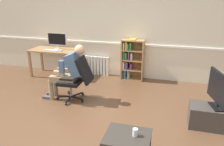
{
  "coord_description": "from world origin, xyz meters",
  "views": [
    {
      "loc": [
        1.28,
        -3.23,
        2.19
      ],
      "look_at": [
        0.15,
        0.85,
        0.7
      ],
      "focal_mm": 35.97,
      "sensor_mm": 36.0,
      "label": 1
    }
  ],
  "objects_px": {
    "imac_monitor": "(57,40)",
    "person_seated": "(68,71)",
    "radiator": "(97,65)",
    "tv_stand": "(215,117)",
    "tv_screen": "(220,91)",
    "bookshelf": "(131,60)",
    "coffee_table": "(127,139)",
    "computer_desk": "(54,53)",
    "drinking_glass": "(135,132)",
    "office_chair": "(77,77)",
    "computer_mouse": "(61,50)",
    "keyboard": "(51,50)"
  },
  "relations": [
    {
      "from": "computer_desk",
      "to": "person_seated",
      "type": "bearing_deg",
      "value": -50.78
    },
    {
      "from": "tv_screen",
      "to": "coffee_table",
      "type": "relative_size",
      "value": 1.38
    },
    {
      "from": "tv_stand",
      "to": "tv_screen",
      "type": "height_order",
      "value": "tv_screen"
    },
    {
      "from": "radiator",
      "to": "computer_mouse",
      "type": "bearing_deg",
      "value": -148.09
    },
    {
      "from": "imac_monitor",
      "to": "person_seated",
      "type": "bearing_deg",
      "value": -54.55
    },
    {
      "from": "bookshelf",
      "to": "person_seated",
      "type": "xyz_separation_m",
      "value": [
        -1.05,
        -1.59,
        0.11
      ]
    },
    {
      "from": "tv_stand",
      "to": "imac_monitor",
      "type": "bearing_deg",
      "value": 156.17
    },
    {
      "from": "drinking_glass",
      "to": "radiator",
      "type": "bearing_deg",
      "value": 117.51
    },
    {
      "from": "imac_monitor",
      "to": "bookshelf",
      "type": "distance_m",
      "value": 2.09
    },
    {
      "from": "computer_desk",
      "to": "computer_mouse",
      "type": "height_order",
      "value": "computer_mouse"
    },
    {
      "from": "coffee_table",
      "to": "tv_stand",
      "type": "bearing_deg",
      "value": 42.76
    },
    {
      "from": "imac_monitor",
      "to": "computer_mouse",
      "type": "height_order",
      "value": "imac_monitor"
    },
    {
      "from": "keyboard",
      "to": "drinking_glass",
      "type": "height_order",
      "value": "keyboard"
    },
    {
      "from": "office_chair",
      "to": "drinking_glass",
      "type": "bearing_deg",
      "value": 41.97
    },
    {
      "from": "imac_monitor",
      "to": "tv_stand",
      "type": "height_order",
      "value": "imac_monitor"
    },
    {
      "from": "computer_desk",
      "to": "coffee_table",
      "type": "relative_size",
      "value": 2.06
    },
    {
      "from": "imac_monitor",
      "to": "computer_mouse",
      "type": "relative_size",
      "value": 5.59
    },
    {
      "from": "radiator",
      "to": "tv_screen",
      "type": "distance_m",
      "value": 3.54
    },
    {
      "from": "tv_screen",
      "to": "drinking_glass",
      "type": "xyz_separation_m",
      "value": [
        -1.2,
        -1.18,
        -0.25
      ]
    },
    {
      "from": "computer_desk",
      "to": "tv_screen",
      "type": "distance_m",
      "value": 4.29
    },
    {
      "from": "computer_desk",
      "to": "office_chair",
      "type": "distance_m",
      "value": 1.8
    },
    {
      "from": "keyboard",
      "to": "person_seated",
      "type": "distance_m",
      "value": 1.57
    },
    {
      "from": "office_chair",
      "to": "computer_mouse",
      "type": "bearing_deg",
      "value": -143.28
    },
    {
      "from": "computer_desk",
      "to": "radiator",
      "type": "relative_size",
      "value": 1.8
    },
    {
      "from": "office_chair",
      "to": "tv_screen",
      "type": "relative_size",
      "value": 1.14
    },
    {
      "from": "imac_monitor",
      "to": "tv_screen",
      "type": "xyz_separation_m",
      "value": [
        3.89,
        -1.72,
        -0.32
      ]
    },
    {
      "from": "tv_screen",
      "to": "person_seated",
      "type": "bearing_deg",
      "value": 68.77
    },
    {
      "from": "person_seated",
      "to": "tv_stand",
      "type": "bearing_deg",
      "value": 80.36
    },
    {
      "from": "tv_stand",
      "to": "person_seated",
      "type": "bearing_deg",
      "value": 173.28
    },
    {
      "from": "tv_stand",
      "to": "tv_screen",
      "type": "xyz_separation_m",
      "value": [
        0.0,
        0.0,
        0.5
      ]
    },
    {
      "from": "computer_desk",
      "to": "radiator",
      "type": "xyz_separation_m",
      "value": [
        1.1,
        0.39,
        -0.39
      ]
    },
    {
      "from": "imac_monitor",
      "to": "tv_stand",
      "type": "bearing_deg",
      "value": -23.83
    },
    {
      "from": "computer_desk",
      "to": "keyboard",
      "type": "height_order",
      "value": "keyboard"
    },
    {
      "from": "coffee_table",
      "to": "drinking_glass",
      "type": "height_order",
      "value": "drinking_glass"
    },
    {
      "from": "keyboard",
      "to": "coffee_table",
      "type": "height_order",
      "value": "keyboard"
    },
    {
      "from": "imac_monitor",
      "to": "tv_stand",
      "type": "xyz_separation_m",
      "value": [
        3.89,
        -1.72,
        -0.82
      ]
    },
    {
      "from": "tv_stand",
      "to": "tv_screen",
      "type": "bearing_deg",
      "value": 14.52
    },
    {
      "from": "bookshelf",
      "to": "coffee_table",
      "type": "xyz_separation_m",
      "value": [
        0.57,
        -3.13,
        -0.21
      ]
    },
    {
      "from": "imac_monitor",
      "to": "tv_screen",
      "type": "relative_size",
      "value": 0.66
    },
    {
      "from": "radiator",
      "to": "office_chair",
      "type": "xyz_separation_m",
      "value": [
        0.15,
        -1.68,
        0.26
      ]
    },
    {
      "from": "radiator",
      "to": "office_chair",
      "type": "distance_m",
      "value": 1.7
    },
    {
      "from": "drinking_glass",
      "to": "computer_mouse",
      "type": "bearing_deg",
      "value": 132.72
    },
    {
      "from": "computer_mouse",
      "to": "computer_desk",
      "type": "bearing_deg",
      "value": 156.72
    },
    {
      "from": "imac_monitor",
      "to": "keyboard",
      "type": "bearing_deg",
      "value": -108.73
    },
    {
      "from": "office_chair",
      "to": "person_seated",
      "type": "relative_size",
      "value": 0.79
    },
    {
      "from": "keyboard",
      "to": "office_chair",
      "type": "height_order",
      "value": "office_chair"
    },
    {
      "from": "radiator",
      "to": "person_seated",
      "type": "bearing_deg",
      "value": -91.35
    },
    {
      "from": "computer_desk",
      "to": "radiator",
      "type": "distance_m",
      "value": 1.23
    },
    {
      "from": "computer_desk",
      "to": "imac_monitor",
      "type": "xyz_separation_m",
      "value": [
        0.08,
        0.08,
        0.36
      ]
    },
    {
      "from": "office_chair",
      "to": "coffee_table",
      "type": "relative_size",
      "value": 1.57
    }
  ]
}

